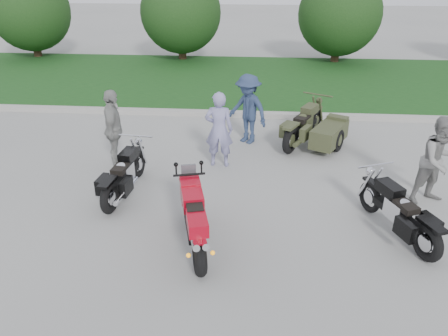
# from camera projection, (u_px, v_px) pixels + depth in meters

# --- Properties ---
(ground) EXTENTS (80.00, 80.00, 0.00)m
(ground) POSITION_uv_depth(u_px,v_px,m) (222.00, 223.00, 8.17)
(ground) COLOR #A1A29C
(ground) RESTS_ON ground
(curb) EXTENTS (60.00, 0.30, 0.15)m
(curb) POSITION_uv_depth(u_px,v_px,m) (239.00, 114.00, 13.50)
(curb) COLOR #A4A29B
(curb) RESTS_ON ground
(grass_strip) EXTENTS (60.00, 8.00, 0.14)m
(grass_strip) POSITION_uv_depth(u_px,v_px,m) (244.00, 80.00, 17.22)
(grass_strip) COLOR #23561D
(grass_strip) RESTS_ON ground
(tree_far_left) EXTENTS (3.60, 3.60, 4.00)m
(tree_far_left) POSITION_uv_depth(u_px,v_px,m) (30.00, 11.00, 20.01)
(tree_far_left) COLOR #3F2B1C
(tree_far_left) RESTS_ON ground
(tree_mid_left) EXTENTS (3.60, 3.60, 4.00)m
(tree_mid_left) POSITION_uv_depth(u_px,v_px,m) (181.00, 12.00, 19.50)
(tree_mid_left) COLOR #3F2B1C
(tree_mid_left) RESTS_ON ground
(tree_mid_right) EXTENTS (3.60, 3.60, 4.00)m
(tree_mid_right) POSITION_uv_depth(u_px,v_px,m) (340.00, 14.00, 19.00)
(tree_mid_right) COLOR #3F2B1C
(tree_mid_right) RESTS_ON ground
(sportbike_red) EXTENTS (0.73, 2.06, 0.99)m
(sportbike_red) POSITION_uv_depth(u_px,v_px,m) (194.00, 218.00, 7.23)
(sportbike_red) COLOR black
(sportbike_red) RESTS_ON ground
(cruiser_left) EXTENTS (0.45, 2.19, 0.84)m
(cruiser_left) POSITION_uv_depth(u_px,v_px,m) (123.00, 177.00, 8.93)
(cruiser_left) COLOR black
(cruiser_left) RESTS_ON ground
(cruiser_right) EXTENTS (0.99, 2.10, 0.85)m
(cruiser_right) POSITION_uv_depth(u_px,v_px,m) (401.00, 215.00, 7.61)
(cruiser_right) COLOR black
(cruiser_right) RESTS_ON ground
(cruiser_sidecar) EXTENTS (1.81, 2.26, 0.93)m
(cruiser_sidecar) POSITION_uv_depth(u_px,v_px,m) (318.00, 131.00, 11.21)
(cruiser_sidecar) COLOR black
(cruiser_sidecar) RESTS_ON ground
(person_stripe) EXTENTS (0.67, 0.45, 1.79)m
(person_stripe) POSITION_uv_depth(u_px,v_px,m) (219.00, 130.00, 10.03)
(person_stripe) COLOR #8C8ABC
(person_stripe) RESTS_ON ground
(person_grey) EXTENTS (1.07, 0.96, 1.80)m
(person_grey) POSITION_uv_depth(u_px,v_px,m) (439.00, 161.00, 8.50)
(person_grey) COLOR gray
(person_grey) RESTS_ON ground
(person_denim) EXTENTS (1.35, 1.25, 1.83)m
(person_denim) POSITION_uv_depth(u_px,v_px,m) (248.00, 109.00, 11.30)
(person_denim) COLOR navy
(person_denim) RESTS_ON ground
(person_back) EXTENTS (0.68, 1.16, 1.85)m
(person_back) POSITION_uv_depth(u_px,v_px,m) (114.00, 129.00, 9.96)
(person_back) COLOR #969691
(person_back) RESTS_ON ground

